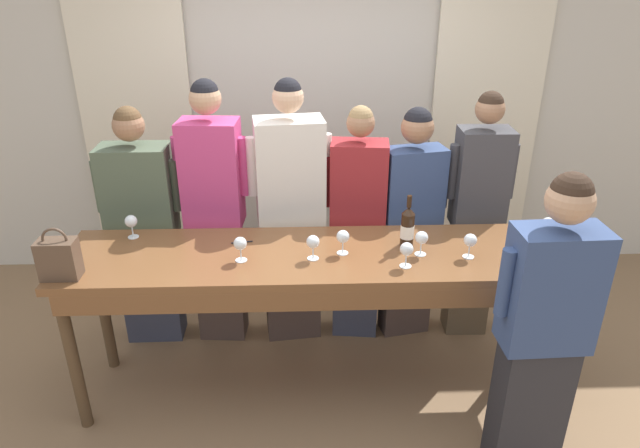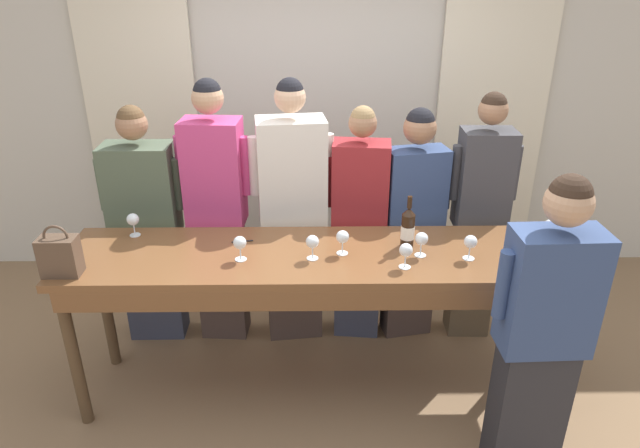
{
  "view_description": "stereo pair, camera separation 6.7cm",
  "coord_description": "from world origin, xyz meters",
  "px_view_note": "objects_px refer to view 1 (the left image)",
  "views": [
    {
      "loc": [
        -0.11,
        -2.9,
        2.55
      ],
      "look_at": [
        0.0,
        0.07,
        1.14
      ],
      "focal_mm": 32.0,
      "sensor_mm": 36.0,
      "label": 1
    },
    {
      "loc": [
        -0.04,
        -2.9,
        2.55
      ],
      "look_at": [
        0.0,
        0.07,
        1.14
      ],
      "focal_mm": 32.0,
      "sensor_mm": 36.0,
      "label": 2
    }
  ],
  "objects_px": {
    "wine_glass_center_left": "(422,238)",
    "wine_glass_back_mid": "(470,241)",
    "wine_glass_front_left": "(548,224)",
    "wine_glass_center_mid": "(313,242)",
    "guest_cream_sweater": "(291,216)",
    "wine_bottle": "(407,227)",
    "wine_glass_front_mid": "(131,222)",
    "guest_striped_shirt": "(358,225)",
    "wine_glass_center_right": "(343,237)",
    "guest_beige_cap": "(476,216)",
    "guest_navy_coat": "(410,222)",
    "wine_glass_front_right": "(407,250)",
    "host_pouring": "(544,329)",
    "tasting_bar": "(321,270)",
    "guest_pink_top": "(215,214)",
    "wine_glass_back_left": "(240,244)",
    "guest_olive_jacket": "(144,229)",
    "handbag": "(59,258)"
  },
  "relations": [
    {
      "from": "wine_glass_center_right",
      "to": "wine_glass_back_mid",
      "type": "xyz_separation_m",
      "value": [
        0.71,
        -0.07,
        -0.0
      ]
    },
    {
      "from": "wine_glass_front_right",
      "to": "wine_glass_back_mid",
      "type": "relative_size",
      "value": 1.0
    },
    {
      "from": "wine_glass_center_left",
      "to": "wine_glass_back_left",
      "type": "xyz_separation_m",
      "value": [
        -1.02,
        -0.04,
        0.0
      ]
    },
    {
      "from": "guest_cream_sweater",
      "to": "guest_pink_top",
      "type": "bearing_deg",
      "value": 180.0
    },
    {
      "from": "wine_glass_front_mid",
      "to": "wine_glass_center_right",
      "type": "xyz_separation_m",
      "value": [
        1.26,
        -0.25,
        0.0
      ]
    },
    {
      "from": "tasting_bar",
      "to": "wine_glass_back_left",
      "type": "distance_m",
      "value": 0.5
    },
    {
      "from": "guest_olive_jacket",
      "to": "guest_navy_coat",
      "type": "relative_size",
      "value": 1.01
    },
    {
      "from": "wine_glass_front_left",
      "to": "wine_glass_back_mid",
      "type": "bearing_deg",
      "value": -158.97
    },
    {
      "from": "wine_glass_center_left",
      "to": "wine_glass_center_mid",
      "type": "xyz_separation_m",
      "value": [
        -0.62,
        -0.03,
        0.0
      ]
    },
    {
      "from": "wine_glass_back_mid",
      "to": "host_pouring",
      "type": "height_order",
      "value": "host_pouring"
    },
    {
      "from": "wine_glass_center_left",
      "to": "wine_glass_back_mid",
      "type": "bearing_deg",
      "value": -8.73
    },
    {
      "from": "wine_glass_center_right",
      "to": "guest_cream_sweater",
      "type": "relative_size",
      "value": 0.08
    },
    {
      "from": "tasting_bar",
      "to": "guest_striped_shirt",
      "type": "height_order",
      "value": "guest_striped_shirt"
    },
    {
      "from": "wine_glass_back_mid",
      "to": "host_pouring",
      "type": "bearing_deg",
      "value": -66.43
    },
    {
      "from": "tasting_bar",
      "to": "guest_cream_sweater",
      "type": "xyz_separation_m",
      "value": [
        -0.18,
        0.65,
        0.06
      ]
    },
    {
      "from": "guest_beige_cap",
      "to": "guest_navy_coat",
      "type": "bearing_deg",
      "value": 180.0
    },
    {
      "from": "wine_glass_front_right",
      "to": "guest_navy_coat",
      "type": "distance_m",
      "value": 0.85
    },
    {
      "from": "wine_glass_back_mid",
      "to": "guest_pink_top",
      "type": "bearing_deg",
      "value": 155.1
    },
    {
      "from": "wine_glass_center_mid",
      "to": "wine_glass_back_mid",
      "type": "xyz_separation_m",
      "value": [
        0.88,
        -0.01,
        -0.0
      ]
    },
    {
      "from": "wine_glass_center_right",
      "to": "host_pouring",
      "type": "relative_size",
      "value": 0.09
    },
    {
      "from": "wine_glass_center_left",
      "to": "wine_glass_back_left",
      "type": "bearing_deg",
      "value": -178.03
    },
    {
      "from": "wine_glass_front_left",
      "to": "guest_cream_sweater",
      "type": "distance_m",
      "value": 1.63
    },
    {
      "from": "guest_navy_coat",
      "to": "guest_beige_cap",
      "type": "bearing_deg",
      "value": -0.0
    },
    {
      "from": "wine_glass_front_left",
      "to": "wine_glass_center_mid",
      "type": "bearing_deg",
      "value": -172.36
    },
    {
      "from": "wine_glass_center_right",
      "to": "guest_beige_cap",
      "type": "xyz_separation_m",
      "value": [
        0.97,
        0.64,
        -0.18
      ]
    },
    {
      "from": "wine_glass_front_right",
      "to": "wine_glass_center_mid",
      "type": "xyz_separation_m",
      "value": [
        -0.51,
        0.11,
        0.0
      ]
    },
    {
      "from": "tasting_bar",
      "to": "guest_pink_top",
      "type": "distance_m",
      "value": 0.95
    },
    {
      "from": "guest_cream_sweater",
      "to": "host_pouring",
      "type": "relative_size",
      "value": 1.1
    },
    {
      "from": "wine_glass_front_right",
      "to": "wine_glass_back_left",
      "type": "distance_m",
      "value": 0.92
    },
    {
      "from": "tasting_bar",
      "to": "wine_glass_center_mid",
      "type": "distance_m",
      "value": 0.22
    },
    {
      "from": "wine_glass_front_mid",
      "to": "wine_glass_center_mid",
      "type": "bearing_deg",
      "value": -15.92
    },
    {
      "from": "wine_glass_front_left",
      "to": "guest_navy_coat",
      "type": "relative_size",
      "value": 0.09
    },
    {
      "from": "guest_cream_sweater",
      "to": "wine_bottle",
      "type": "bearing_deg",
      "value": -38.5
    },
    {
      "from": "wine_glass_front_right",
      "to": "guest_olive_jacket",
      "type": "distance_m",
      "value": 1.85
    },
    {
      "from": "wine_glass_center_right",
      "to": "guest_cream_sweater",
      "type": "xyz_separation_m",
      "value": [
        -0.31,
        0.64,
        -0.15
      ]
    },
    {
      "from": "host_pouring",
      "to": "wine_glass_front_right",
      "type": "bearing_deg",
      "value": 143.59
    },
    {
      "from": "guest_pink_top",
      "to": "handbag",
      "type": "bearing_deg",
      "value": -129.28
    },
    {
      "from": "handbag",
      "to": "wine_glass_center_right",
      "type": "distance_m",
      "value": 1.53
    },
    {
      "from": "guest_olive_jacket",
      "to": "guest_navy_coat",
      "type": "bearing_deg",
      "value": 0.0
    },
    {
      "from": "wine_glass_front_right",
      "to": "guest_olive_jacket",
      "type": "height_order",
      "value": "guest_olive_jacket"
    },
    {
      "from": "wine_glass_back_left",
      "to": "guest_olive_jacket",
      "type": "height_order",
      "value": "guest_olive_jacket"
    },
    {
      "from": "wine_bottle",
      "to": "wine_glass_front_mid",
      "type": "bearing_deg",
      "value": 174.36
    },
    {
      "from": "wine_glass_front_right",
      "to": "guest_beige_cap",
      "type": "height_order",
      "value": "guest_beige_cap"
    },
    {
      "from": "wine_glass_front_right",
      "to": "host_pouring",
      "type": "height_order",
      "value": "host_pouring"
    },
    {
      "from": "handbag",
      "to": "wine_glass_back_mid",
      "type": "bearing_deg",
      "value": 3.65
    },
    {
      "from": "wine_glass_front_left",
      "to": "wine_glass_back_left",
      "type": "xyz_separation_m",
      "value": [
        -1.81,
        -0.2,
        0.0
      ]
    },
    {
      "from": "handbag",
      "to": "guest_navy_coat",
      "type": "xyz_separation_m",
      "value": [
        2.03,
        0.85,
        -0.22
      ]
    },
    {
      "from": "guest_beige_cap",
      "to": "wine_glass_center_mid",
      "type": "bearing_deg",
      "value": -148.59
    },
    {
      "from": "guest_striped_shirt",
      "to": "wine_glass_back_mid",
      "type": "bearing_deg",
      "value": -51.68
    },
    {
      "from": "handbag",
      "to": "guest_cream_sweater",
      "type": "xyz_separation_m",
      "value": [
        1.21,
        0.85,
        -0.16
      ]
    }
  ]
}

